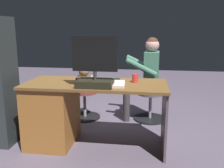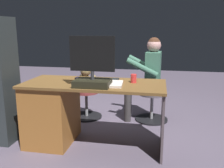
{
  "view_description": "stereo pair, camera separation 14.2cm",
  "coord_description": "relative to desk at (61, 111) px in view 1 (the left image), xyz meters",
  "views": [
    {
      "loc": [
        -0.56,
        3.07,
        1.33
      ],
      "look_at": [
        -0.12,
        0.02,
        0.64
      ],
      "focal_mm": 40.02,
      "sensor_mm": 36.0,
      "label": 1
    },
    {
      "loc": [
        -0.7,
        3.04,
        1.33
      ],
      "look_at": [
        -0.12,
        0.02,
        0.64
      ],
      "focal_mm": 40.02,
      "sensor_mm": 36.0,
      "label": 2
    }
  ],
  "objects": [
    {
      "name": "office_chair_teddy",
      "position": [
        -0.05,
        -0.86,
        -0.14
      ],
      "size": [
        0.46,
        0.46,
        0.45
      ],
      "color": "black",
      "rests_on": "ground_plane"
    },
    {
      "name": "monitor",
      "position": [
        -0.44,
        0.18,
        0.5
      ],
      "size": [
        0.46,
        0.25,
        0.52
      ],
      "color": "black",
      "rests_on": "desk"
    },
    {
      "name": "ground_plane",
      "position": [
        -0.41,
        -0.43,
        -0.4
      ],
      "size": [
        10.0,
        10.0,
        0.0
      ],
      "primitive_type": "plane",
      "color": "#5C5264"
    },
    {
      "name": "tv_remote",
      "position": [
        -0.25,
        0.07,
        0.35
      ],
      "size": [
        0.12,
        0.15,
        0.02
      ],
      "primitive_type": "cube",
      "rotation": [
        0.0,
        0.0,
        0.57
      ],
      "color": "black",
      "rests_on": "desk"
    },
    {
      "name": "visitor_chair",
      "position": [
        -1.03,
        -0.93,
        -0.14
      ],
      "size": [
        0.47,
        0.47,
        0.45
      ],
      "color": "black",
      "rests_on": "ground_plane"
    },
    {
      "name": "cup",
      "position": [
        -0.84,
        -0.08,
        0.39
      ],
      "size": [
        0.06,
        0.06,
        0.09
      ],
      "primitive_type": "cylinder",
      "color": "red",
      "rests_on": "desk"
    },
    {
      "name": "keyboard",
      "position": [
        -0.45,
        -0.14,
        0.35
      ],
      "size": [
        0.42,
        0.14,
        0.02
      ],
      "primitive_type": "cube",
      "color": "black",
      "rests_on": "desk"
    },
    {
      "name": "person",
      "position": [
        -0.95,
        -0.92,
        0.31
      ],
      "size": [
        0.51,
        0.5,
        1.21
      ],
      "color": "#3D6C57",
      "rests_on": "ground_plane"
    },
    {
      "name": "desk",
      "position": [
        0.0,
        0.0,
        0.0
      ],
      "size": [
        1.56,
        0.68,
        0.74
      ],
      "color": "brown",
      "rests_on": "ground_plane"
    },
    {
      "name": "teddy_bear",
      "position": [
        -0.05,
        -0.87,
        0.21
      ],
      "size": [
        0.25,
        0.26,
        0.36
      ],
      "color": "olive",
      "rests_on": "office_chair_teddy"
    },
    {
      "name": "computer_mouse",
      "position": [
        -0.18,
        -0.12,
        0.36
      ],
      "size": [
        0.06,
        0.1,
        0.04
      ],
      "primitive_type": "ellipsoid",
      "color": "#281F2E",
      "rests_on": "desk"
    },
    {
      "name": "notebook_binder",
      "position": [
        -0.63,
        0.07,
        0.35
      ],
      "size": [
        0.24,
        0.32,
        0.02
      ],
      "primitive_type": "cube",
      "rotation": [
        0.0,
        0.0,
        0.08
      ],
      "color": "beige",
      "rests_on": "desk"
    }
  ]
}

